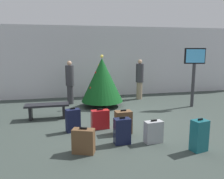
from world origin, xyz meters
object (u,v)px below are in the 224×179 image
suitcase_4 (199,136)px  traveller_0 (70,81)px  suitcase_2 (122,131)px  flight_info_kiosk (194,67)px  suitcase_3 (100,119)px  traveller_1 (140,78)px  suitcase_6 (153,132)px  holiday_tree (102,80)px  suitcase_1 (73,120)px  suitcase_5 (83,141)px  suitcase_0 (123,122)px  waiting_bench (47,108)px

suitcase_4 → traveller_0: bearing=117.1°
suitcase_2 → flight_info_kiosk: bearing=38.3°
traveller_0 → suitcase_3: bearing=-77.8°
traveller_1 → suitcase_3: size_ratio=3.02×
traveller_1 → suitcase_6: (-1.24, -4.57, -0.65)m
holiday_tree → traveller_1: size_ratio=1.14×
suitcase_2 → suitcase_1: bearing=135.6°
holiday_tree → suitcase_6: holiday_tree is taller
flight_info_kiosk → suitcase_5: flight_info_kiosk is taller
flight_info_kiosk → suitcase_0: bearing=-147.2°
traveller_0 → suitcase_2: bearing=-76.6°
suitcase_4 → suitcase_1: bearing=145.7°
traveller_1 → suitcase_0: traveller_1 is taller
flight_info_kiosk → traveller_0: flight_info_kiosk is taller
holiday_tree → suitcase_2: bearing=-92.7°
holiday_tree → suitcase_5: 4.09m
traveller_1 → holiday_tree: bearing=-153.5°
traveller_0 → suitcase_4: (2.54, -4.97, -0.56)m
traveller_0 → suitcase_6: 4.71m
suitcase_4 → suitcase_5: (-2.47, 0.43, -0.08)m
holiday_tree → suitcase_0: (0.04, -2.92, -0.73)m
suitcase_4 → holiday_tree: bearing=107.7°
holiday_tree → waiting_bench: holiday_tree is taller
flight_info_kiosk → suitcase_2: 4.65m
holiday_tree → suitcase_6: (0.58, -3.66, -0.77)m
suitcase_1 → suitcase_2: 1.51m
suitcase_1 → suitcase_4: 3.17m
traveller_1 → suitcase_2: bearing=-113.9°
traveller_1 → suitcase_6: traveller_1 is taller
suitcase_3 → suitcase_6: suitcase_3 is taller
flight_info_kiosk → suitcase_3: (-3.85, -1.66, -1.24)m
suitcase_0 → traveller_0: bearing=108.7°
waiting_bench → suitcase_3: (1.48, -1.26, -0.09)m
flight_info_kiosk → suitcase_6: size_ratio=3.93×
waiting_bench → suitcase_4: 4.57m
suitcase_6 → traveller_1: bearing=74.8°
flight_info_kiosk → suitcase_1: flight_info_kiosk is taller
flight_info_kiosk → suitcase_1: size_ratio=3.36×
suitcase_0 → suitcase_2: 0.68m
suitcase_1 → suitcase_3: 0.75m
traveller_1 → suitcase_4: traveller_1 is taller
flight_info_kiosk → suitcase_2: (-3.52, -2.79, -1.20)m
waiting_bench → traveller_0: size_ratio=0.78×
holiday_tree → suitcase_6: size_ratio=3.50×
traveller_0 → suitcase_5: (0.07, -4.53, -0.64)m
suitcase_4 → flight_info_kiosk: bearing=60.6°
holiday_tree → flight_info_kiosk: (3.35, -0.78, 0.48)m
waiting_bench → suitcase_1: 1.52m
flight_info_kiosk → traveller_0: (-4.53, 1.45, -0.60)m
traveller_1 → suitcase_5: size_ratio=3.00×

